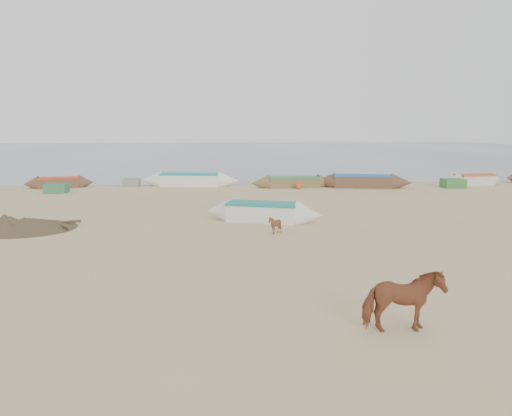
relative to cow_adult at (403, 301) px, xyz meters
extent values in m
plane|color=tan|center=(-2.15, 6.59, -0.68)|extent=(140.00, 140.00, 0.00)
plane|color=slate|center=(-2.15, 88.59, -0.68)|extent=(160.00, 160.00, 0.00)
imported|color=brown|center=(0.00, 0.00, 0.00)|extent=(1.62, 0.75, 1.37)
imported|color=brown|center=(-1.42, 10.10, -0.31)|extent=(0.74, 0.67, 0.75)
cone|color=brown|center=(-11.87, 12.07, -0.45)|extent=(4.26, 4.26, 0.48)
cube|color=#326F43|center=(-14.35, 24.51, -0.38)|extent=(1.40, 1.20, 0.60)
sphere|color=#D24D13|center=(2.15, 25.14, -0.46)|extent=(0.44, 0.44, 0.44)
cube|color=gray|center=(-9.96, 27.99, -0.40)|extent=(1.20, 1.10, 0.56)
cube|color=#347133|center=(13.49, 25.00, -0.36)|extent=(1.50, 1.20, 0.64)
camera|label=1|loc=(-3.92, -9.66, 3.55)|focal=35.00mm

